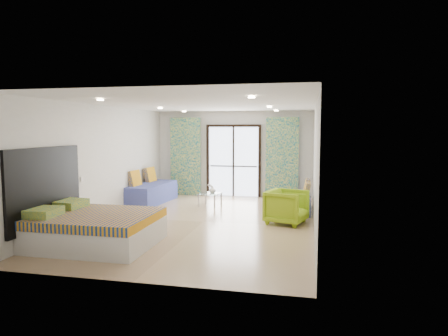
% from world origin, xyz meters
% --- Properties ---
extents(floor, '(5.00, 7.50, 0.01)m').
position_xyz_m(floor, '(0.00, 0.00, 0.00)').
color(floor, tan).
rests_on(floor, ground).
extents(ceiling, '(5.00, 7.50, 0.01)m').
position_xyz_m(ceiling, '(0.00, 0.00, 2.70)').
color(ceiling, silver).
rests_on(ceiling, ground).
extents(wall_back, '(5.00, 0.01, 2.70)m').
position_xyz_m(wall_back, '(0.00, 3.75, 1.35)').
color(wall_back, silver).
rests_on(wall_back, ground).
extents(wall_front, '(5.00, 0.01, 2.70)m').
position_xyz_m(wall_front, '(0.00, -3.75, 1.35)').
color(wall_front, silver).
rests_on(wall_front, ground).
extents(wall_left, '(0.01, 7.50, 2.70)m').
position_xyz_m(wall_left, '(-2.50, 0.00, 1.35)').
color(wall_left, silver).
rests_on(wall_left, ground).
extents(wall_right, '(0.01, 7.50, 2.70)m').
position_xyz_m(wall_right, '(2.50, 0.00, 1.35)').
color(wall_right, silver).
rests_on(wall_right, ground).
extents(balcony_door, '(1.76, 0.08, 2.28)m').
position_xyz_m(balcony_door, '(0.00, 3.72, 1.26)').
color(balcony_door, black).
rests_on(balcony_door, floor).
extents(balcony_rail, '(1.52, 0.03, 0.04)m').
position_xyz_m(balcony_rail, '(0.00, 3.73, 0.95)').
color(balcony_rail, '#595451').
rests_on(balcony_rail, balcony_door).
extents(curtain_left, '(1.00, 0.10, 2.50)m').
position_xyz_m(curtain_left, '(-1.55, 3.57, 1.25)').
color(curtain_left, beige).
rests_on(curtain_left, floor).
extents(curtain_right, '(1.00, 0.10, 2.50)m').
position_xyz_m(curtain_right, '(1.55, 3.57, 1.25)').
color(curtain_right, beige).
rests_on(curtain_right, floor).
extents(downlight_a, '(0.12, 0.12, 0.02)m').
position_xyz_m(downlight_a, '(-1.40, -2.00, 2.67)').
color(downlight_a, '#FFE0B2').
rests_on(downlight_a, ceiling).
extents(downlight_b, '(0.12, 0.12, 0.02)m').
position_xyz_m(downlight_b, '(1.40, -2.00, 2.67)').
color(downlight_b, '#FFE0B2').
rests_on(downlight_b, ceiling).
extents(downlight_c, '(0.12, 0.12, 0.02)m').
position_xyz_m(downlight_c, '(-1.40, 1.00, 2.67)').
color(downlight_c, '#FFE0B2').
rests_on(downlight_c, ceiling).
extents(downlight_d, '(0.12, 0.12, 0.02)m').
position_xyz_m(downlight_d, '(1.40, 1.00, 2.67)').
color(downlight_d, '#FFE0B2').
rests_on(downlight_d, ceiling).
extents(downlight_e, '(0.12, 0.12, 0.02)m').
position_xyz_m(downlight_e, '(-1.40, 3.00, 2.67)').
color(downlight_e, '#FFE0B2').
rests_on(downlight_e, ceiling).
extents(downlight_f, '(0.12, 0.12, 0.02)m').
position_xyz_m(downlight_f, '(1.40, 3.00, 2.67)').
color(downlight_f, '#FFE0B2').
rests_on(downlight_f, ceiling).
extents(headboard, '(0.06, 2.10, 1.50)m').
position_xyz_m(headboard, '(-2.46, -2.21, 1.05)').
color(headboard, black).
rests_on(headboard, floor).
extents(switch_plate, '(0.02, 0.10, 0.10)m').
position_xyz_m(switch_plate, '(-2.47, -0.96, 1.05)').
color(switch_plate, silver).
rests_on(switch_plate, wall_left).
extents(bed, '(2.14, 1.75, 0.74)m').
position_xyz_m(bed, '(-1.48, -2.21, 0.31)').
color(bed, silver).
rests_on(bed, floor).
extents(daybed_left, '(0.94, 2.06, 0.99)m').
position_xyz_m(daybed_left, '(-2.12, 2.01, 0.31)').
color(daybed_left, '#3F4A98').
rests_on(daybed_left, floor).
extents(daybed_right, '(0.67, 1.65, 0.81)m').
position_xyz_m(daybed_right, '(2.11, 1.72, 0.25)').
color(daybed_right, '#3F4A98').
rests_on(daybed_right, floor).
extents(coffee_table, '(0.63, 0.63, 0.63)m').
position_xyz_m(coffee_table, '(-0.31, 1.88, 0.32)').
color(coffee_table, silver).
rests_on(coffee_table, floor).
extents(vase, '(0.24, 0.25, 0.19)m').
position_xyz_m(vase, '(-0.24, 1.88, 0.45)').
color(vase, white).
rests_on(vase, coffee_table).
extents(armchair, '(0.97, 1.01, 0.84)m').
position_xyz_m(armchair, '(1.89, 0.23, 0.42)').
color(armchair, '#8BB116').
rests_on(armchair, floor).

